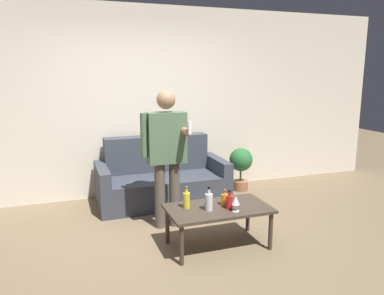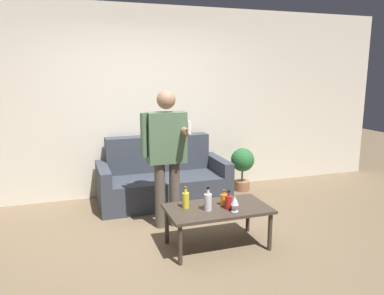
{
  "view_description": "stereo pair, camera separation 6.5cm",
  "coord_description": "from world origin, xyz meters",
  "views": [
    {
      "loc": [
        -1.06,
        -3.35,
        1.77
      ],
      "look_at": [
        0.3,
        0.5,
        0.95
      ],
      "focal_mm": 35.0,
      "sensor_mm": 36.0,
      "label": 1
    },
    {
      "loc": [
        -1.0,
        -3.37,
        1.77
      ],
      "look_at": [
        0.3,
        0.5,
        0.95
      ],
      "focal_mm": 35.0,
      "sensor_mm": 36.0,
      "label": 2
    }
  ],
  "objects": [
    {
      "name": "bottle_green",
      "position": [
        0.27,
        -0.09,
        0.52
      ],
      "size": [
        0.08,
        0.08,
        0.24
      ],
      "color": "silver",
      "rests_on": "coffee_table"
    },
    {
      "name": "person_standing_front",
      "position": [
        0.04,
        0.63,
        0.92
      ],
      "size": [
        0.51,
        0.42,
        1.58
      ],
      "color": "brown",
      "rests_on": "ground_plane"
    },
    {
      "name": "potted_plant",
      "position": [
        1.47,
        1.59,
        0.42
      ],
      "size": [
        0.35,
        0.35,
        0.65
      ],
      "color": "#936042",
      "rests_on": "ground_plane"
    },
    {
      "name": "bottle_orange",
      "position": [
        0.47,
        -0.01,
        0.49
      ],
      "size": [
        0.07,
        0.07,
        0.16
      ],
      "color": "orange",
      "rests_on": "coffee_table"
    },
    {
      "name": "wine_glass_near",
      "position": [
        0.31,
        0.0,
        0.53
      ],
      "size": [
        0.07,
        0.07,
        0.16
      ],
      "color": "silver",
      "rests_on": "coffee_table"
    },
    {
      "name": "bottle_yellow",
      "position": [
        0.08,
        0.05,
        0.51
      ],
      "size": [
        0.07,
        0.07,
        0.22
      ],
      "color": "yellow",
      "rests_on": "coffee_table"
    },
    {
      "name": "wine_glass_far",
      "position": [
        0.51,
        -0.2,
        0.54
      ],
      "size": [
        0.08,
        0.08,
        0.16
      ],
      "color": "silver",
      "rests_on": "coffee_table"
    },
    {
      "name": "couch",
      "position": [
        0.2,
        1.52,
        0.31
      ],
      "size": [
        1.75,
        0.84,
        0.89
      ],
      "color": "#383D47",
      "rests_on": "ground_plane"
    },
    {
      "name": "coffee_table",
      "position": [
        0.39,
        -0.04,
        0.38
      ],
      "size": [
        1.04,
        0.59,
        0.43
      ],
      "color": "#3D3328",
      "rests_on": "ground_plane"
    },
    {
      "name": "ground_plane",
      "position": [
        0.0,
        0.0,
        0.0
      ],
      "size": [
        16.0,
        16.0,
        0.0
      ],
      "primitive_type": "plane",
      "color": "#756047"
    },
    {
      "name": "bottle_dark",
      "position": [
        0.48,
        -0.11,
        0.5
      ],
      "size": [
        0.07,
        0.07,
        0.19
      ],
      "color": "#B21E1E",
      "rests_on": "coffee_table"
    },
    {
      "name": "wall_back",
      "position": [
        0.0,
        1.98,
        1.35
      ],
      "size": [
        8.0,
        0.06,
        2.7
      ],
      "color": "beige",
      "rests_on": "ground_plane"
    }
  ]
}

